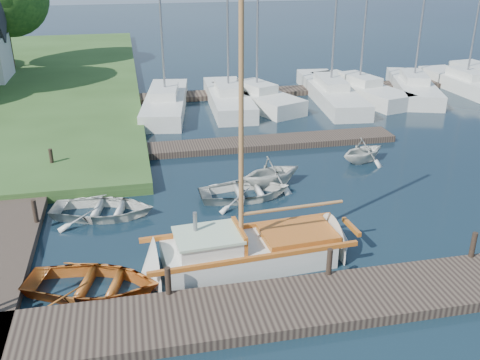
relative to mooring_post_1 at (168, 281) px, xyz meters
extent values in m
plane|color=black|center=(3.00, 5.00, -0.70)|extent=(160.00, 160.00, 0.00)
cube|color=black|center=(3.00, -1.00, -0.55)|extent=(18.00, 2.20, 0.30)
cube|color=black|center=(-5.00, 7.00, -0.55)|extent=(2.20, 18.00, 0.30)
cube|color=black|center=(5.00, 11.50, -0.55)|extent=(14.00, 1.60, 0.30)
cube|color=black|center=(13.00, 21.00, -0.55)|extent=(30.00, 1.60, 0.30)
cylinder|color=black|center=(0.00, 0.00, 0.00)|extent=(0.16, 0.16, 0.80)
cylinder|color=black|center=(4.50, 0.00, 0.00)|extent=(0.16, 0.16, 0.80)
cylinder|color=black|center=(9.00, 0.00, 0.00)|extent=(0.16, 0.16, 0.80)
cylinder|color=black|center=(-4.00, 5.00, 0.00)|extent=(0.16, 0.16, 0.80)
cylinder|color=black|center=(-4.00, 10.00, 0.00)|extent=(0.16, 0.16, 0.80)
cube|color=silver|center=(2.48, 1.48, -0.47)|extent=(5.12, 2.33, 0.90)
cone|color=silver|center=(5.53, 1.69, -0.47)|extent=(1.43, 2.04, 1.96)
cone|color=silver|center=(-0.46, 1.28, -0.47)|extent=(1.13, 2.02, 1.96)
cube|color=#96500D|center=(2.42, 2.42, 0.04)|extent=(6.19, 0.54, 0.14)
cube|color=#96500D|center=(2.55, 0.54, 0.04)|extent=(6.19, 0.54, 0.14)
cube|color=#96500D|center=(5.88, 1.71, 0.04)|extent=(0.19, 1.11, 0.14)
cube|color=silver|center=(1.29, 1.40, 0.20)|extent=(1.89, 1.52, 0.44)
cube|color=#B1CCA9|center=(1.29, 1.40, 0.45)|extent=(2.00, 1.62, 0.08)
cube|color=#96500D|center=(2.23, 1.47, 0.28)|extent=(0.21, 1.40, 0.60)
cylinder|color=slate|center=(0.97, 1.68, 0.78)|extent=(0.12, 0.12, 0.60)
cube|color=#96500D|center=(4.08, 1.59, 0.08)|extent=(2.30, 1.65, 0.20)
cylinder|color=olive|center=(2.28, 1.47, 4.18)|extent=(0.14, 0.14, 8.40)
cylinder|color=olive|center=(3.88, 1.58, 0.98)|extent=(3.20, 0.32, 0.10)
imported|color=#96500D|center=(-2.02, 0.93, -0.31)|extent=(4.33, 3.60, 0.77)
imported|color=silver|center=(-1.85, 5.57, -0.33)|extent=(4.06, 3.27, 0.74)
imported|color=silver|center=(4.67, 6.89, -0.02)|extent=(3.11, 2.87, 1.36)
imported|color=silver|center=(3.41, 6.00, -0.34)|extent=(3.50, 2.52, 0.72)
imported|color=silver|center=(9.35, 8.59, -0.09)|extent=(2.92, 2.75, 1.23)
cube|color=silver|center=(1.44, 18.55, -0.25)|extent=(3.49, 8.76, 0.90)
cube|color=silver|center=(1.44, 18.55, 0.45)|extent=(1.84, 3.16, 0.50)
cylinder|color=slate|center=(1.44, 18.55, 5.36)|extent=(0.12, 0.12, 10.31)
cube|color=silver|center=(5.19, 18.71, -0.25)|extent=(2.60, 8.18, 0.90)
cube|color=silver|center=(5.19, 18.71, 0.45)|extent=(1.54, 2.89, 0.50)
cylinder|color=slate|center=(5.19, 18.71, 4.87)|extent=(0.12, 0.12, 9.34)
cube|color=silver|center=(6.90, 18.56, -0.25)|extent=(4.63, 7.22, 0.90)
cube|color=silver|center=(6.90, 18.56, 0.45)|extent=(2.20, 2.76, 0.50)
cylinder|color=slate|center=(6.90, 18.56, 5.03)|extent=(0.12, 0.12, 9.65)
cube|color=silver|center=(11.70, 18.87, -0.25)|extent=(3.16, 10.13, 0.90)
cube|color=silver|center=(11.70, 18.87, 0.45)|extent=(1.73, 3.61, 0.50)
cube|color=silver|center=(13.75, 19.17, -0.25)|extent=(4.10, 8.39, 0.90)
cube|color=silver|center=(13.75, 19.17, 0.45)|extent=(2.05, 3.09, 0.50)
cube|color=silver|center=(17.40, 18.98, -0.25)|extent=(4.66, 8.62, 0.90)
cube|color=silver|center=(17.40, 18.98, 0.45)|extent=(2.23, 3.21, 0.50)
cube|color=silver|center=(21.33, 19.17, -0.25)|extent=(2.55, 8.22, 0.90)
cube|color=silver|center=(21.33, 19.17, 0.45)|extent=(1.52, 2.90, 0.50)
cylinder|color=#332114|center=(-9.00, 31.00, 1.64)|extent=(0.36, 0.36, 3.67)
camera|label=1|loc=(-0.60, -11.98, 8.07)|focal=40.00mm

